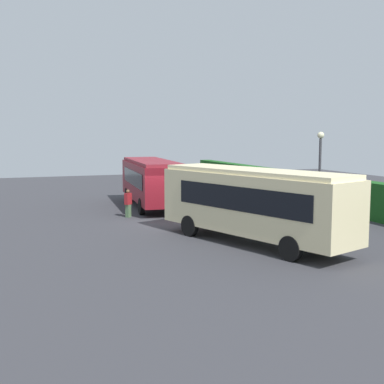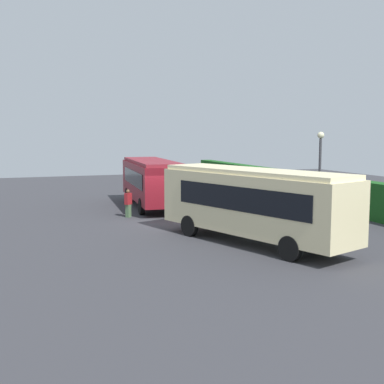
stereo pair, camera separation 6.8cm
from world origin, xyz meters
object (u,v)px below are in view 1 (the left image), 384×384
bus_maroon (151,180)px  person_center (303,223)px  bus_cream (253,201)px  person_left (128,203)px  lamppost (320,166)px  traffic_cone (224,192)px

bus_maroon → person_center: bus_maroon is taller
bus_cream → person_left: 9.60m
bus_cream → lamppost: size_ratio=2.04×
bus_cream → person_center: bus_cream is taller
bus_cream → person_left: bus_cream is taller
traffic_cone → lamppost: bearing=-1.5°
person_center → bus_maroon: bearing=45.6°
person_left → traffic_cone: bearing=-88.5°
bus_maroon → lamppost: lamppost is taller
bus_cream → person_left: bearing=2.9°
bus_cream → bus_maroon: bearing=-13.6°
person_left → person_center: size_ratio=0.97×
bus_maroon → traffic_cone: bearing=-55.9°
lamppost → person_left: bearing=-122.3°
bus_cream → person_left: (-8.86, -3.54, -1.05)m
bus_maroon → bus_cream: 12.39m
person_center → traffic_cone: 17.23m
person_left → lamppost: 11.03m
bus_maroon → bus_cream: size_ratio=0.97×
bus_cream → person_center: bearing=-123.6°
bus_maroon → person_left: size_ratio=5.99×
bus_maroon → traffic_cone: size_ratio=16.34×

